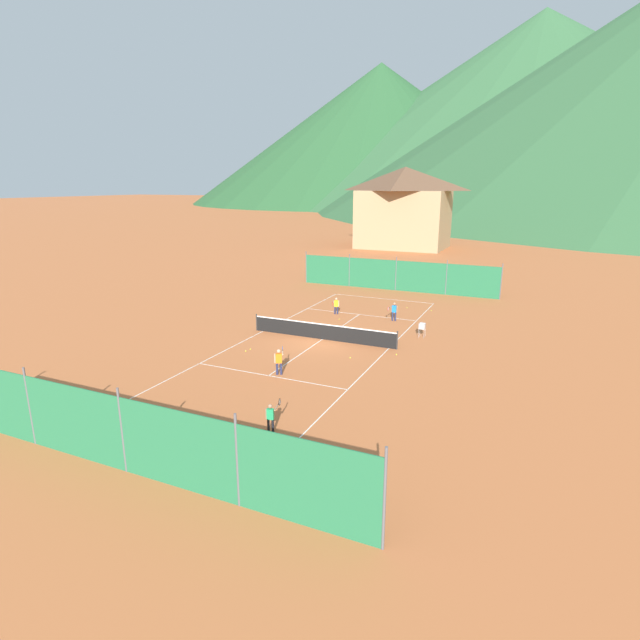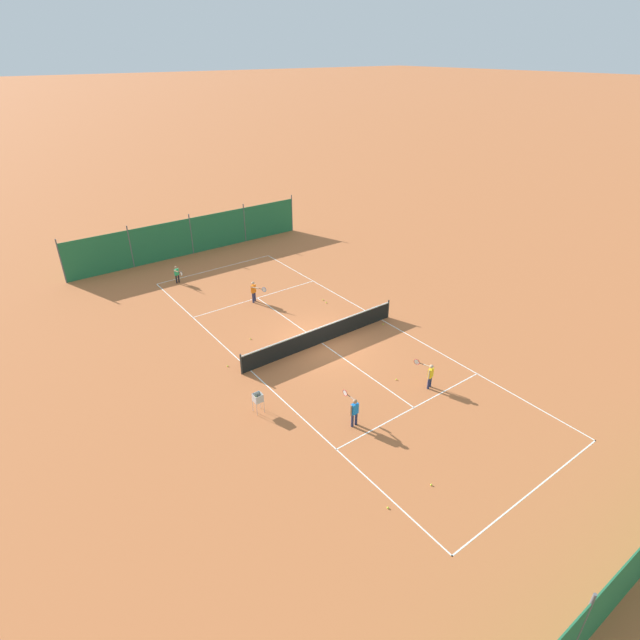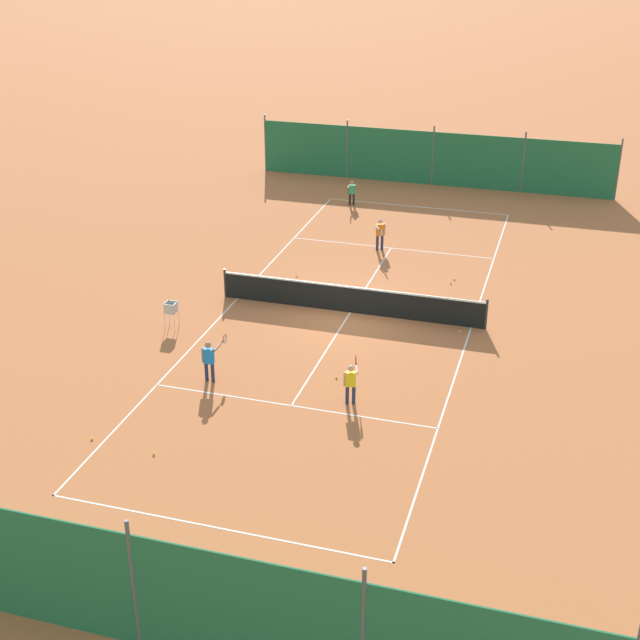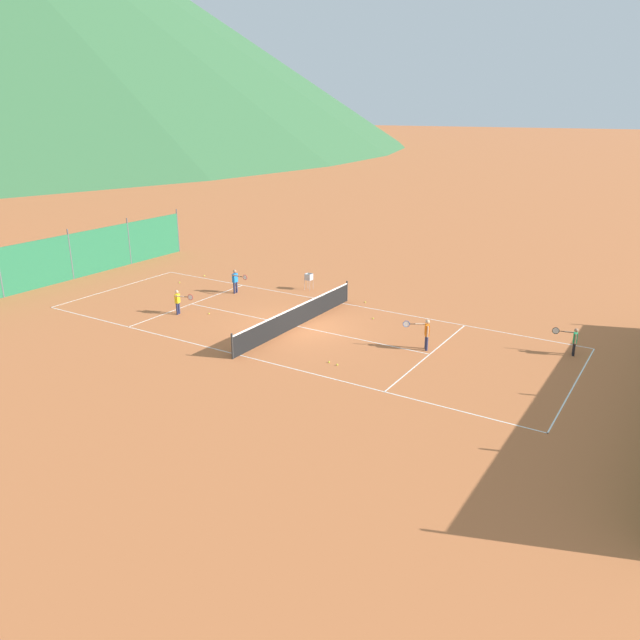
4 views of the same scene
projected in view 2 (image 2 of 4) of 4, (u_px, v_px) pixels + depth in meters
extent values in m
plane|color=#BC6638|center=(322.00, 343.00, 25.16)|extent=(600.00, 600.00, 0.00)
cube|color=white|center=(533.00, 491.00, 16.79)|extent=(8.25, 0.05, 0.01)
cube|color=white|center=(216.00, 269.00, 33.53)|extent=(8.25, 0.05, 0.01)
cube|color=white|center=(382.00, 320.00, 27.30)|extent=(0.05, 23.85, 0.01)
cube|color=white|center=(251.00, 371.00, 23.02)|extent=(0.05, 23.85, 0.01)
cube|color=white|center=(414.00, 408.00, 20.66)|extent=(8.20, 0.05, 0.01)
cube|color=white|center=(257.00, 298.00, 29.66)|extent=(8.20, 0.05, 0.01)
cube|color=white|center=(322.00, 343.00, 25.16)|extent=(0.05, 12.80, 0.01)
cylinder|color=#2D2D2D|center=(388.00, 309.00, 27.28)|extent=(0.08, 0.08, 1.06)
cylinder|color=#2D2D2D|center=(241.00, 364.00, 22.53)|extent=(0.08, 0.08, 1.06)
cube|color=black|center=(322.00, 335.00, 24.94)|extent=(9.10, 0.02, 0.91)
cube|color=white|center=(322.00, 327.00, 24.71)|extent=(9.10, 0.04, 0.06)
cylinder|color=#59595E|center=(578.00, 633.00, 11.31)|extent=(0.08, 0.08, 2.90)
cube|color=#236B42|center=(191.00, 236.00, 35.44)|extent=(17.20, 0.04, 2.60)
cylinder|color=#59595E|center=(292.00, 213.00, 39.86)|extent=(0.08, 0.08, 2.90)
cylinder|color=#59595E|center=(245.00, 223.00, 37.62)|extent=(0.08, 0.08, 2.90)
cylinder|color=#59595E|center=(191.00, 234.00, 35.37)|extent=(0.08, 0.08, 2.90)
cylinder|color=#59595E|center=(131.00, 247.00, 33.12)|extent=(0.08, 0.08, 2.90)
cylinder|color=#59595E|center=(61.00, 261.00, 30.88)|extent=(0.08, 0.08, 2.90)
cylinder|color=#23284C|center=(255.00, 296.00, 29.15)|extent=(0.11, 0.11, 0.61)
cylinder|color=#23284C|center=(253.00, 298.00, 28.99)|extent=(0.11, 0.11, 0.61)
cube|color=orange|center=(253.00, 289.00, 28.81)|extent=(0.34, 0.29, 0.47)
sphere|color=tan|center=(253.00, 283.00, 28.64)|extent=(0.19, 0.19, 0.19)
cylinder|color=tan|center=(255.00, 288.00, 28.96)|extent=(0.07, 0.07, 0.47)
cylinder|color=tan|center=(255.00, 288.00, 28.49)|extent=(0.29, 0.44, 0.07)
cylinder|color=black|center=(260.00, 289.00, 28.37)|extent=(0.13, 0.20, 0.03)
torus|color=#1E4CB2|center=(264.00, 290.00, 28.28)|extent=(0.16, 0.26, 0.28)
cylinder|color=silver|center=(264.00, 290.00, 28.28)|extent=(0.13, 0.22, 0.25)
cylinder|color=black|center=(179.00, 278.00, 31.51)|extent=(0.09, 0.09, 0.53)
cylinder|color=black|center=(176.00, 279.00, 31.39)|extent=(0.09, 0.09, 0.53)
cube|color=#239E5B|center=(177.00, 272.00, 31.22)|extent=(0.29, 0.20, 0.41)
sphere|color=#A37556|center=(176.00, 267.00, 31.07)|extent=(0.16, 0.16, 0.16)
cylinder|color=#A37556|center=(179.00, 271.00, 31.33)|extent=(0.06, 0.06, 0.41)
cylinder|color=#A37556|center=(176.00, 271.00, 30.92)|extent=(0.16, 0.41, 0.06)
cylinder|color=black|center=(179.00, 272.00, 30.75)|extent=(0.07, 0.19, 0.03)
torus|color=black|center=(181.00, 273.00, 30.62)|extent=(0.09, 0.28, 0.28)
cylinder|color=silver|center=(181.00, 273.00, 30.62)|extent=(0.06, 0.24, 0.25)
cylinder|color=#23284C|center=(352.00, 420.00, 19.50)|extent=(0.11, 0.11, 0.60)
cylinder|color=#23284C|center=(356.00, 418.00, 19.60)|extent=(0.11, 0.11, 0.60)
cube|color=blue|center=(355.00, 409.00, 19.29)|extent=(0.29, 0.17, 0.46)
sphere|color=#A37556|center=(355.00, 401.00, 19.12)|extent=(0.18, 0.18, 0.18)
cylinder|color=#A37556|center=(351.00, 410.00, 19.20)|extent=(0.07, 0.07, 0.46)
cylinder|color=#A37556|center=(355.00, 400.00, 19.46)|extent=(0.07, 0.46, 0.07)
cylinder|color=black|center=(349.00, 396.00, 19.70)|extent=(0.03, 0.21, 0.03)
torus|color=red|center=(345.00, 393.00, 19.87)|extent=(0.02, 0.28, 0.28)
cylinder|color=silver|center=(345.00, 393.00, 19.87)|extent=(0.01, 0.25, 0.25)
cylinder|color=#23284C|center=(429.00, 383.00, 21.68)|extent=(0.10, 0.10, 0.56)
cylinder|color=#23284C|center=(430.00, 381.00, 21.80)|extent=(0.10, 0.10, 0.56)
cube|color=yellow|center=(431.00, 373.00, 21.50)|extent=(0.30, 0.23, 0.43)
sphere|color=tan|center=(432.00, 367.00, 21.34)|extent=(0.17, 0.17, 0.17)
cylinder|color=tan|center=(429.00, 375.00, 21.38)|extent=(0.06, 0.06, 0.43)
cylinder|color=tan|center=(428.00, 366.00, 21.65)|extent=(0.19, 0.43, 0.06)
cylinder|color=black|center=(422.00, 364.00, 21.82)|extent=(0.09, 0.20, 0.03)
torus|color=red|center=(417.00, 362.00, 21.94)|extent=(0.10, 0.28, 0.28)
cylinder|color=silver|center=(417.00, 362.00, 21.94)|extent=(0.08, 0.24, 0.25)
sphere|color=#CCE033|center=(251.00, 339.00, 25.46)|extent=(0.07, 0.07, 0.07)
sphere|color=#CCE033|center=(326.00, 303.00, 29.06)|extent=(0.07, 0.07, 0.07)
sphere|color=#CCE033|center=(388.00, 508.00, 16.13)|extent=(0.07, 0.07, 0.07)
sphere|color=#CCE033|center=(396.00, 379.00, 22.35)|extent=(0.07, 0.07, 0.07)
sphere|color=#CCE033|center=(431.00, 485.00, 16.98)|extent=(0.07, 0.07, 0.07)
sphere|color=#CCE033|center=(383.00, 324.00, 26.80)|extent=(0.07, 0.07, 0.07)
sphere|color=#CCE033|center=(228.00, 366.00, 23.29)|extent=(0.07, 0.07, 0.07)
sphere|color=#CCE033|center=(323.00, 300.00, 29.38)|extent=(0.07, 0.07, 0.07)
cylinder|color=#B7B7BC|center=(260.00, 403.00, 20.51)|extent=(0.02, 0.02, 0.55)
cylinder|color=#B7B7BC|center=(253.00, 406.00, 20.33)|extent=(0.02, 0.02, 0.55)
cylinder|color=#B7B7BC|center=(264.00, 407.00, 20.27)|extent=(0.02, 0.02, 0.55)
cylinder|color=#B7B7BC|center=(257.00, 410.00, 20.09)|extent=(0.02, 0.02, 0.55)
cube|color=#B7B7BC|center=(258.00, 401.00, 20.16)|extent=(0.34, 0.34, 0.02)
cube|color=#B7B7BC|center=(256.00, 395.00, 20.20)|extent=(0.34, 0.02, 0.34)
cube|color=#B7B7BC|center=(260.00, 400.00, 19.96)|extent=(0.34, 0.02, 0.34)
cube|color=#B7B7BC|center=(261.00, 396.00, 20.17)|extent=(0.02, 0.34, 0.34)
cube|color=#B7B7BC|center=(254.00, 399.00, 20.00)|extent=(0.02, 0.34, 0.34)
sphere|color=#CCE033|center=(258.00, 400.00, 20.17)|extent=(0.07, 0.07, 0.07)
sphere|color=#CCE033|center=(256.00, 400.00, 20.15)|extent=(0.07, 0.07, 0.07)
sphere|color=#CCE033|center=(258.00, 400.00, 20.14)|extent=(0.07, 0.07, 0.07)
sphere|color=#CCE033|center=(260.00, 399.00, 20.19)|extent=(0.07, 0.07, 0.07)
sphere|color=#CCE033|center=(259.00, 398.00, 20.24)|extent=(0.07, 0.07, 0.07)
sphere|color=#CCE033|center=(258.00, 398.00, 20.24)|extent=(0.07, 0.07, 0.07)
sphere|color=#CCE033|center=(259.00, 400.00, 20.05)|extent=(0.07, 0.07, 0.07)
sphere|color=#CCE033|center=(255.00, 398.00, 20.17)|extent=(0.07, 0.07, 0.07)
sphere|color=#CCE033|center=(257.00, 398.00, 20.19)|extent=(0.07, 0.07, 0.07)
sphere|color=#CCE033|center=(255.00, 399.00, 20.12)|extent=(0.07, 0.07, 0.07)
sphere|color=#CCE033|center=(256.00, 400.00, 20.03)|extent=(0.07, 0.07, 0.07)
sphere|color=#CCE033|center=(261.00, 399.00, 20.11)|extent=(0.07, 0.07, 0.07)
sphere|color=#CCE033|center=(259.00, 397.00, 20.12)|extent=(0.07, 0.07, 0.07)
sphere|color=#CCE033|center=(255.00, 398.00, 20.10)|extent=(0.07, 0.07, 0.07)
sphere|color=#CCE033|center=(258.00, 399.00, 20.02)|extent=(0.07, 0.07, 0.07)
sphere|color=#CCE033|center=(259.00, 399.00, 20.01)|extent=(0.07, 0.07, 0.07)
sphere|color=#CCE033|center=(258.00, 399.00, 20.02)|extent=(0.07, 0.07, 0.07)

